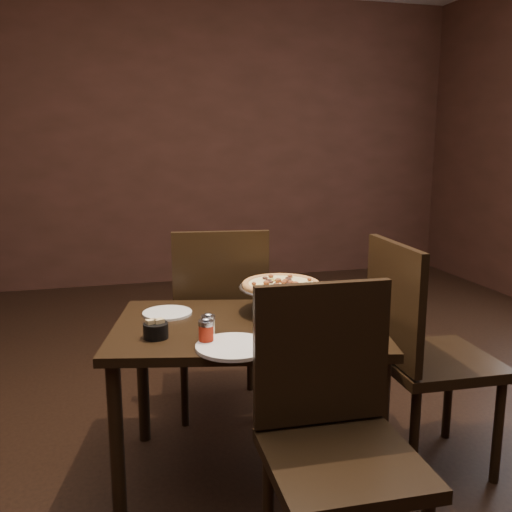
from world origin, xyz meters
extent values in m
cube|color=black|center=(0.00, 0.00, -0.01)|extent=(6.00, 7.00, 0.02)
cube|color=black|center=(0.00, 3.51, 1.40)|extent=(6.00, 0.02, 2.80)
cube|color=black|center=(-0.04, -0.02, 0.66)|extent=(1.21, 0.94, 0.04)
cylinder|color=black|center=(-0.58, -0.21, 0.32)|extent=(0.05, 0.05, 0.64)
cylinder|color=black|center=(0.37, -0.42, 0.32)|extent=(0.05, 0.05, 0.64)
cylinder|color=black|center=(-0.44, 0.39, 0.32)|extent=(0.05, 0.05, 0.64)
cylinder|color=black|center=(0.51, 0.17, 0.32)|extent=(0.05, 0.05, 0.64)
cylinder|color=silver|center=(0.14, 0.09, 0.68)|extent=(0.13, 0.13, 0.01)
cylinder|color=silver|center=(0.14, 0.09, 0.73)|extent=(0.03, 0.03, 0.10)
cylinder|color=silver|center=(0.14, 0.09, 0.78)|extent=(0.09, 0.09, 0.01)
cylinder|color=#9A9A9E|center=(0.14, 0.09, 0.79)|extent=(0.36, 0.36, 0.01)
torus|color=#9A9A9E|center=(0.14, 0.09, 0.79)|extent=(0.37, 0.37, 0.01)
cylinder|color=brown|center=(0.14, 0.09, 0.80)|extent=(0.33, 0.33, 0.01)
torus|color=brown|center=(0.14, 0.09, 0.80)|extent=(0.34, 0.34, 0.03)
cylinder|color=tan|center=(0.14, 0.09, 0.81)|extent=(0.28, 0.28, 0.01)
cylinder|color=beige|center=(-0.22, -0.13, 0.71)|extent=(0.05, 0.05, 0.07)
cylinder|color=silver|center=(-0.22, -0.13, 0.75)|extent=(0.05, 0.05, 0.02)
ellipsoid|color=silver|center=(-0.22, -0.13, 0.76)|extent=(0.03, 0.03, 0.01)
cylinder|color=#9A190E|center=(-0.24, -0.21, 0.71)|extent=(0.05, 0.05, 0.07)
cylinder|color=silver|center=(-0.24, -0.21, 0.76)|extent=(0.06, 0.06, 0.02)
ellipsoid|color=silver|center=(-0.24, -0.21, 0.77)|extent=(0.03, 0.03, 0.01)
cylinder|color=black|center=(-0.41, -0.09, 0.70)|extent=(0.09, 0.09, 0.06)
cube|color=tan|center=(-0.43, -0.09, 0.72)|extent=(0.04, 0.04, 0.06)
cube|color=tan|center=(-0.40, -0.09, 0.72)|extent=(0.04, 0.04, 0.06)
cube|color=white|center=(0.14, -0.26, 0.68)|extent=(0.21, 0.21, 0.02)
cylinder|color=silver|center=(-0.34, 0.20, 0.68)|extent=(0.21, 0.21, 0.01)
cylinder|color=silver|center=(-0.16, -0.28, 0.68)|extent=(0.27, 0.27, 0.01)
cone|color=silver|center=(0.11, -0.09, 0.79)|extent=(0.14, 0.14, 0.00)
cylinder|color=black|center=(0.11, -0.09, 0.80)|extent=(0.05, 0.13, 0.02)
cube|color=black|center=(-0.02, 0.64, 0.47)|extent=(0.52, 0.52, 0.04)
cube|color=black|center=(-0.05, 0.43, 0.75)|extent=(0.46, 0.10, 0.48)
cylinder|color=black|center=(0.19, 0.80, 0.23)|extent=(0.04, 0.04, 0.45)
cylinder|color=black|center=(-0.18, 0.85, 0.23)|extent=(0.04, 0.04, 0.45)
cylinder|color=black|center=(0.13, 0.43, 0.23)|extent=(0.04, 0.04, 0.45)
cylinder|color=black|center=(-0.24, 0.48, 0.23)|extent=(0.04, 0.04, 0.45)
cube|color=black|center=(0.07, -0.75, 0.46)|extent=(0.47, 0.47, 0.04)
cube|color=black|center=(0.08, -0.54, 0.73)|extent=(0.45, 0.05, 0.47)
cylinder|color=black|center=(-0.11, -0.56, 0.22)|extent=(0.04, 0.04, 0.44)
cylinder|color=black|center=(0.26, -0.57, 0.22)|extent=(0.04, 0.04, 0.44)
cube|color=black|center=(0.77, -0.15, 0.48)|extent=(0.49, 0.49, 0.04)
cube|color=black|center=(0.55, -0.14, 0.76)|extent=(0.05, 0.47, 0.49)
cylinder|color=black|center=(0.95, -0.35, 0.23)|extent=(0.04, 0.04, 0.46)
cylinder|color=black|center=(0.96, 0.03, 0.23)|extent=(0.04, 0.04, 0.46)
cylinder|color=black|center=(0.57, -0.33, 0.23)|extent=(0.04, 0.04, 0.46)
cylinder|color=black|center=(0.59, 0.05, 0.23)|extent=(0.04, 0.04, 0.46)
camera|label=1|loc=(-0.59, -2.17, 1.41)|focal=40.00mm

